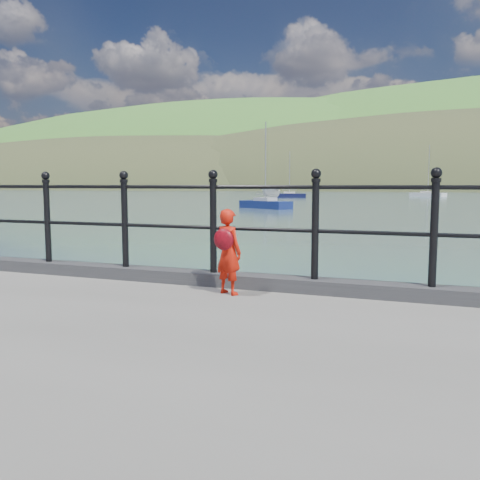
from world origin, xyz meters
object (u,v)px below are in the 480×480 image
at_px(launch_white, 271,194).
at_px(sailboat_port, 265,205).
at_px(railing, 262,216).
at_px(sailboat_left, 289,196).
at_px(sailboat_deep, 428,195).
at_px(child, 228,251).

relative_size(launch_white, sailboat_port, 0.59).
relative_size(railing, sailboat_left, 2.31).
xyz_separation_m(railing, sailboat_port, (-12.36, 38.99, -1.48)).
distance_m(launch_white, sailboat_deep, 40.01).
xyz_separation_m(railing, sailboat_deep, (1.35, 92.10, -1.48)).
xyz_separation_m(child, sailboat_port, (-12.11, 39.41, -1.13)).
distance_m(sailboat_port, sailboat_deep, 54.85).
bearing_deg(launch_white, sailboat_port, -74.88).
xyz_separation_m(sailboat_deep, sailboat_left, (-21.61, -15.06, -0.00)).
bearing_deg(sailboat_port, sailboat_left, 132.33).
distance_m(child, sailboat_deep, 92.54).
bearing_deg(launch_white, sailboat_left, 98.42).
distance_m(railing, launch_white, 59.21).
distance_m(railing, sailboat_port, 40.93).
bearing_deg(sailboat_left, child, -90.78).
bearing_deg(launch_white, railing, -73.28).
relative_size(child, launch_white, 0.19).
bearing_deg(sailboat_deep, child, -60.20).
distance_m(child, sailboat_port, 41.24).
relative_size(child, sailboat_deep, 0.10).
bearing_deg(sailboat_port, child, -42.31).
bearing_deg(sailboat_deep, sailboat_port, -73.69).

